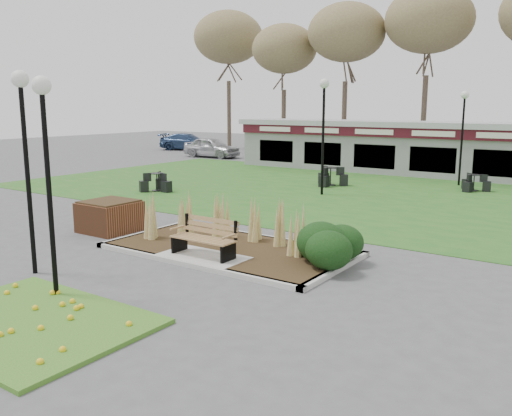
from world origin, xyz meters
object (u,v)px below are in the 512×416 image
Objects in this scene: food_pavilion at (441,149)px; lamp_post_near_right at (45,139)px; car_blue at (188,142)px; park_bench at (205,237)px; bistro_set_a at (157,185)px; lamp_post_mid_left at (324,111)px; bistro_set_c at (474,185)px; lamp_post_near_left at (24,128)px; lamp_post_far_right at (463,117)px; car_silver at (212,147)px; bistro_set_b at (330,179)px; car_black at (337,147)px; brick_planter at (110,216)px.

lamp_post_near_right is at bearing -91.80° from food_pavilion.
lamp_post_near_right reaches higher than car_blue.
bistro_set_a is at bearing 140.84° from park_bench.
food_pavilion reaches higher than car_blue.
lamp_post_mid_left reaches higher than bistro_set_c.
food_pavilion is 5.44× the size of lamp_post_near_left.
park_bench is 0.38× the size of lamp_post_far_right.
bistro_set_c is (2.80, 15.21, -0.32)m from park_bench.
car_silver is (-14.64, 10.51, -2.80)m from lamp_post_mid_left.
bistro_set_a is (-8.79, 7.16, -0.30)m from park_bench.
bistro_set_b reaches higher than bistro_set_c.
lamp_post_far_right is (2.54, 20.37, 0.08)m from lamp_post_near_right.
lamp_post_near_left is at bearing -174.50° from car_black.
car_blue is at bearing 144.79° from lamp_post_mid_left.
lamp_post_near_left is 1.02× the size of lamp_post_far_right.
food_pavilion is 11.96m from car_black.
lamp_post_far_right is (1.80, 16.62, 2.64)m from park_bench.
car_black is (-7.35, 16.28, -2.83)m from lamp_post_mid_left.
brick_planter is 19.49m from food_pavilion.
park_bench reaches higher than bistro_set_c.
bistro_set_b is (-0.93, 2.62, -3.24)m from lamp_post_mid_left.
bistro_set_a is 0.35× the size of car_black.
lamp_post_mid_left is 3.63× the size of bistro_set_c.
park_bench is 15.47m from bistro_set_c.
brick_planter reaches higher than bistro_set_a.
car_blue is (-19.55, 11.83, 0.40)m from bistro_set_b.
lamp_post_far_right is at bearing 41.78° from bistro_set_a.
park_bench is 1.13× the size of brick_planter.
car_blue is (-25.57, 9.71, 0.44)m from bistro_set_c.
bistro_set_b is 1.21× the size of bistro_set_c.
food_pavilion is 16.29× the size of bistro_set_a.
brick_planter is at bearing -103.06° from food_pavilion.
lamp_post_near_right is at bearing -101.14° from park_bench.
lamp_post_near_left is at bearing -106.32° from bistro_set_c.
lamp_post_mid_left reaches higher than bistro_set_b.
lamp_post_mid_left is at bearing 88.97° from lamp_post_near_left.
park_bench is 28.44m from car_black.
car_black is (-6.42, 13.67, 0.40)m from bistro_set_b.
bistro_set_a is 19.62m from car_black.
car_blue is (-13.98, 17.76, 0.42)m from bistro_set_a.
park_bench is 4.79m from lamp_post_near_left.
lamp_post_mid_left is (2.11, 9.72, 3.07)m from brick_planter.
bistro_set_a is at bearing -151.10° from car_silver.
car_blue is at bearing 128.21° from bistro_set_a.
lamp_post_near_left reaches higher than bistro_set_b.
lamp_post_far_right reaches higher than park_bench.
car_silver is at bearing 144.33° from lamp_post_mid_left.
food_pavilion is at bearing 120.25° from lamp_post_far_right.
lamp_post_mid_left is 1.10× the size of lamp_post_far_right.
park_bench is 0.39× the size of lamp_post_near_right.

